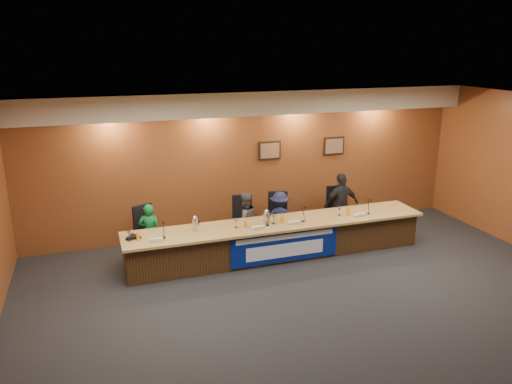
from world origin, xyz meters
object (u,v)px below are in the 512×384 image
office_chair_c (278,221)px  panelist_c (280,218)px  panelist_d (341,205)px  office_chair_d (338,213)px  speakerphone (133,237)px  office_chair_a (149,236)px  dais_body (277,240)px  banner (285,246)px  office_chair_b (244,225)px  carafe_left (195,225)px  panelist_a (150,232)px  panelist_b (245,221)px  carafe_mid (266,218)px

office_chair_c → panelist_c: bearing=-71.0°
panelist_d → panelist_c: bearing=-1.5°
office_chair_d → speakerphone: bearing=-167.7°
panelist_c → office_chair_a: bearing=16.6°
office_chair_c → dais_body: bearing=-92.6°
office_chair_a → panelist_d: bearing=-24.8°
banner → speakerphone: speakerphone is taller
panelist_c → office_chair_a: panelist_c is taller
panelist_c → office_chair_b: size_ratio=2.40×
speakerphone → carafe_left: bearing=-0.1°
office_chair_a → dais_body: bearing=-40.1°
panelist_a → office_chair_d: 4.20m
panelist_c → office_chair_d: size_ratio=2.40×
panelist_b → office_chair_d: 2.24m
panelist_b → office_chair_d: bearing=172.2°
office_chair_a → office_chair_c: same height
panelist_d → office_chair_a: (-4.20, 0.10, -0.24)m
dais_body → panelist_b: (-0.49, 0.63, 0.25)m
panelist_b → panelist_d: (2.24, 0.00, 0.11)m
panelist_d → carafe_left: (-3.42, -0.62, 0.16)m
office_chair_b → office_chair_c: (0.78, 0.00, 0.00)m
carafe_mid → speakerphone: 2.56m
dais_body → banner: 0.42m
panelist_a → carafe_mid: (2.19, -0.68, 0.28)m
panelist_b → office_chair_b: (0.00, 0.10, -0.12)m
office_chair_a → carafe_mid: size_ratio=2.08×
panelist_b → office_chair_a: bearing=-13.3°
office_chair_a → carafe_mid: carafe_mid is taller
office_chair_d → speakerphone: (-4.57, -0.72, 0.30)m
panelist_b → panelist_a: bearing=-10.3°
office_chair_a → office_chair_d: size_ratio=1.00×
office_chair_a → carafe_mid: bearing=-43.1°
banner → dais_body: bearing=90.0°
panelist_d → carafe_left: size_ratio=5.70×
dais_body → office_chair_a: bearing=163.3°
banner → panelist_a: bearing=156.8°
panelist_b → office_chair_a: size_ratio=2.52×
banner → panelist_b: bearing=114.9°
banner → office_chair_d: 2.10m
carafe_mid → speakerphone: carafe_mid is taller
office_chair_a → speakerphone: size_ratio=1.50×
panelist_a → panelist_b: bearing=-165.3°
panelist_b → speakerphone: 2.42m
banner → office_chair_c: (0.29, 1.15, 0.10)m
banner → office_chair_c: banner is taller
dais_body → panelist_c: panelist_c is taller
panelist_a → office_chair_d: size_ratio=2.45×
panelist_c → office_chair_b: 0.79m
panelist_b → carafe_left: 1.36m
panelist_a → carafe_mid: 2.31m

